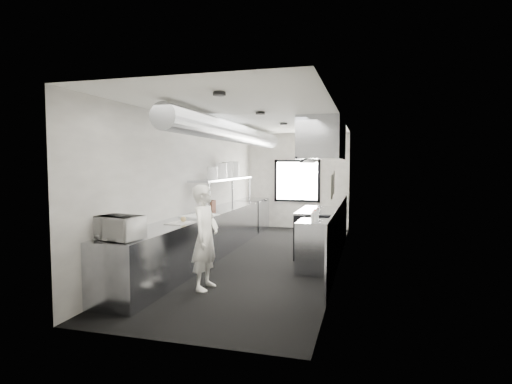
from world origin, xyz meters
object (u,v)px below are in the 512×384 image
Objects in this scene: squeeze_bottle_e at (317,214)px; plate_stack_d at (234,169)px; squeeze_bottle_b at (315,216)px; far_work_table at (252,215)px; cutting_board at (199,216)px; squeeze_bottle_d at (314,215)px; line_cook at (205,237)px; squeeze_bottle_c at (314,216)px; small_plate at (183,222)px; deli_tub_b at (140,228)px; squeeze_bottle_a at (313,218)px; bottle_station at (316,246)px; plate_stack_c at (227,170)px; plate_stack_b at (221,171)px; prep_counter at (201,238)px; microwave at (120,228)px; knife_block at (212,205)px; range at (319,232)px; deli_tub_a at (137,228)px; pass_shelf at (224,180)px; exhaust_hood at (323,140)px; plate_stack_a at (212,173)px.

plate_stack_d is at bearing 136.78° from squeeze_bottle_e.
far_work_table is at bearing 119.61° from squeeze_bottle_b.
cutting_board is 4.07× the size of squeeze_bottle_d.
line_cook reaches higher than squeeze_bottle_c.
small_plate is 0.29× the size of cutting_board.
squeeze_bottle_a is (2.38, 1.51, 0.04)m from deli_tub_b.
bottle_station and far_work_table have the same top height.
plate_stack_c is at bearing 139.33° from squeeze_bottle_c.
plate_stack_b is 1.90× the size of squeeze_bottle_c.
small_plate is 2.33m from squeeze_bottle_d.
plate_stack_d is 2.07× the size of squeeze_bottle_b.
prep_counter is 33.29× the size of squeeze_bottle_c.
microwave reaches higher than squeeze_bottle_d.
deli_tub_b is 3.43m from plate_stack_b.
microwave is at bearing -89.90° from prep_counter.
knife_block is at bearing 159.40° from squeeze_bottle_d.
plate_stack_b reaches higher than range.
range is 4.00m from deli_tub_a.
small_plate is (0.15, -1.07, 0.46)m from prep_counter.
squeeze_bottle_c is (2.36, 1.78, 0.04)m from deli_tub_b.
squeeze_bottle_c is (2.10, 0.85, 0.08)m from small_plate.
plate_stack_d is (-0.10, 2.42, 0.85)m from cutting_board.
deli_tub_b is at bearing -91.16° from pass_shelf.
exhaust_hood is 4.15× the size of microwave.
plate_stack_b is 2.12× the size of squeeze_bottle_d.
deli_tub_a reaches higher than prep_counter.
line_cook is (-1.50, -1.47, 0.34)m from bottle_station.
exhaust_hood is 5.63× the size of plate_stack_d.
exhaust_hood reaches higher than squeeze_bottle_b.
plate_stack_d is (-2.29, 1.04, -0.62)m from exhaust_hood.
range is 9.30× the size of squeeze_bottle_a.
pass_shelf is 15.79× the size of small_plate.
prep_counter is 2.33m from squeeze_bottle_c.
cutting_board is at bearing -87.54° from plate_stack_d.
exhaust_hood is 2.44× the size of bottle_station.
plate_stack_b is at bearing 151.21° from squeeze_bottle_e.
range is 1.26m from squeeze_bottle_e.
plate_stack_c is 2.33× the size of squeeze_bottle_d.
pass_shelf is 15.89× the size of squeeze_bottle_b.
squeeze_bottle_d is (-0.01, -1.24, -1.41)m from exhaust_hood.
line_cook is at bearing -81.55° from far_work_table.
squeeze_bottle_b is 0.39m from squeeze_bottle_e.
squeeze_bottle_d is at bearing -39.74° from line_cook.
range reaches higher than small_plate.
plate_stack_d is at bearing 90.47° from pass_shelf.
far_work_table is 5.72m from deli_tub_b.
plate_stack_b is at bearing 146.82° from bottle_station.
far_work_table is 0.76× the size of line_cook.
microwave reaches higher than knife_block.
plate_stack_a is (-0.11, 0.96, 0.79)m from cutting_board.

